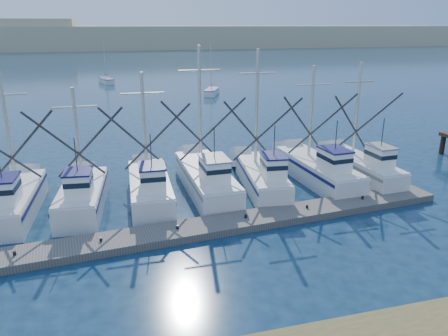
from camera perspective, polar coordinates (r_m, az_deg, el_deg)
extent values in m
plane|color=#0C2135|center=(21.48, 14.70, -12.88)|extent=(500.00, 500.00, 0.00)
cube|color=#5D5A53|center=(24.17, -3.77, -8.01)|extent=(31.64, 4.93, 0.42)
cube|color=tan|center=(225.98, -13.43, 16.32)|extent=(360.00, 60.00, 10.00)
cube|color=silver|center=(28.95, -25.69, -4.18)|extent=(2.92, 7.89, 1.47)
cube|color=white|center=(26.62, -26.80, -2.81)|extent=(1.54, 1.97, 1.50)
cylinder|color=#B7B2A8|center=(29.02, -26.40, 4.50)|extent=(0.22, 0.22, 6.94)
cube|color=silver|center=(28.09, -17.96, -3.81)|extent=(3.12, 7.25, 1.53)
cube|color=white|center=(25.88, -18.41, -2.15)|extent=(1.56, 1.85, 1.50)
cylinder|color=#B7B2A8|center=(28.15, -18.62, 4.06)|extent=(0.22, 0.22, 5.83)
cube|color=silver|center=(28.65, -9.66, -2.81)|extent=(2.84, 8.21, 1.43)
cube|color=white|center=(26.20, -9.34, -1.40)|extent=(1.53, 2.04, 1.50)
cylinder|color=#B7B2A8|center=(28.82, -10.38, 5.66)|extent=(0.22, 0.22, 6.63)
cube|color=silver|center=(29.75, -2.36, -1.68)|extent=(2.71, 9.32, 1.51)
cube|color=white|center=(27.07, -1.26, -0.35)|extent=(1.53, 2.28, 1.50)
cylinder|color=#B7B2A8|center=(29.99, -3.17, 7.99)|extent=(0.22, 0.22, 8.10)
cube|color=silver|center=(30.19, 4.94, -1.47)|extent=(3.25, 8.19, 1.47)
cube|color=white|center=(27.91, 6.46, 0.04)|extent=(1.55, 2.09, 1.50)
cylinder|color=#B7B2A8|center=(30.21, 4.29, 7.77)|extent=(0.22, 0.22, 7.89)
cube|color=silver|center=(32.27, 12.06, -0.48)|extent=(3.05, 8.94, 1.49)
cube|color=white|center=(29.94, 14.19, 0.89)|extent=(1.59, 2.23, 1.50)
cylinder|color=#B7B2A8|center=(32.54, 11.33, 7.15)|extent=(0.22, 0.22, 6.65)
cube|color=silver|center=(33.47, 17.50, -0.24)|extent=(2.45, 7.88, 1.51)
cube|color=white|center=(31.46, 19.68, 1.26)|extent=(1.30, 1.95, 1.50)
cylinder|color=#B7B2A8|center=(33.54, 16.97, 7.25)|extent=(0.22, 0.22, 6.85)
cube|color=silver|center=(71.41, -1.63, 9.87)|extent=(3.56, 5.34, 0.90)
cylinder|color=#B7B2A8|center=(71.22, -1.71, 13.13)|extent=(0.12, 0.12, 7.20)
cube|color=silver|center=(88.78, -15.11, 10.91)|extent=(2.94, 5.59, 0.90)
cylinder|color=#B7B2A8|center=(88.70, -15.33, 13.53)|extent=(0.12, 0.12, 7.20)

